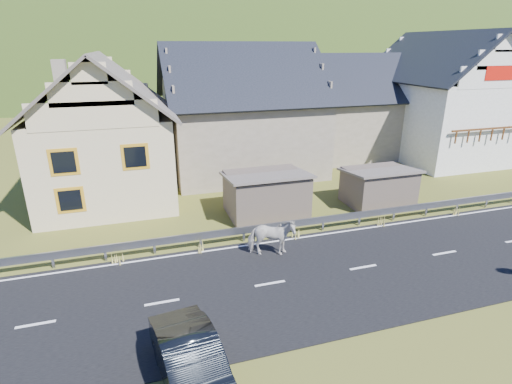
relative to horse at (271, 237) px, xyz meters
name	(u,v)px	position (x,y,z in m)	size (l,w,h in m)	color
ground	(363,268)	(3.24, -2.06, -0.88)	(160.00, 160.00, 0.00)	#4C511B
road	(363,268)	(3.24, -2.06, -0.86)	(60.00, 7.00, 0.04)	black
lane_markings	(363,267)	(3.24, -2.06, -0.84)	(60.00, 6.60, 0.01)	silver
guardrail	(323,220)	(3.24, 1.62, -0.32)	(28.10, 0.09, 0.75)	#93969B
shed_left	(266,194)	(1.24, 4.44, 0.22)	(4.30, 3.30, 2.40)	brown
shed_right	(378,187)	(7.74, 3.94, 0.12)	(3.80, 2.90, 2.20)	brown
house_cream	(103,123)	(-6.76, 9.94, 3.48)	(7.80, 9.80, 8.30)	beige
house_stone_a	(241,104)	(2.24, 12.94, 3.75)	(10.80, 9.80, 8.90)	gray
house_stone_b	(354,101)	(12.24, 14.94, 3.35)	(9.80, 8.80, 8.10)	gray
house_white	(442,92)	(18.24, 11.94, 4.18)	(8.80, 10.80, 9.70)	white
mountain	(162,110)	(8.24, 177.94, -20.88)	(440.00, 280.00, 260.00)	#273D17
horse	(271,237)	(0.00, 0.00, 0.00)	(1.99, 0.91, 1.68)	beige
car	(193,367)	(-4.25, -6.06, -0.17)	(1.50, 4.30, 1.42)	black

